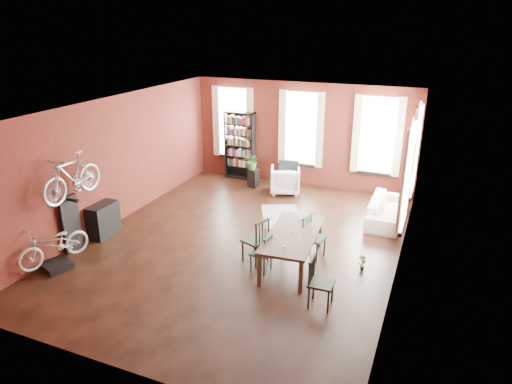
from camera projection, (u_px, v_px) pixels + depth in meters
The scene contains 19 objects.
room at pixel (262, 150), 10.45m from camera, with size 9.00×9.04×3.22m.
dining_table at pixel (292, 249), 9.69m from camera, with size 0.98×2.16×0.74m, color #493B2B.
dining_chair_a at pixel (261, 253), 9.43m from camera, with size 0.38×0.38×0.83m, color #183636.
dining_chair_b at pixel (255, 240), 9.76m from camera, with size 0.47×0.47×1.03m, color black.
dining_chair_c at pixel (321, 283), 8.24m from camera, with size 0.44×0.44×0.95m, color black.
dining_chair_d at pixel (314, 238), 9.95m from camera, with size 0.44×0.44×0.94m, color #193837.
bookshelf at pixel (240, 145), 14.81m from camera, with size 1.00×0.32×2.20m, color black.
white_armchair at pixel (285, 179), 13.73m from camera, with size 0.85×0.80×0.88m, color silver.
cream_sofa at pixel (387, 206), 11.81m from camera, with size 2.08×0.61×0.81m, color beige.
striped_rug at pixel (281, 216), 12.22m from camera, with size 0.98×1.56×0.01m, color black.
bike_trainer at pixel (56, 266), 9.61m from camera, with size 0.52×0.52×0.15m, color black.
bike_wall_rack at pixel (71, 224), 10.20m from camera, with size 0.16×0.60×1.30m, color black.
console_table at pixel (103, 220), 11.02m from camera, with size 0.40×0.80×0.80m, color black.
plant_stand at pixel (253, 178), 14.26m from camera, with size 0.28×0.28×0.57m, color black.
plant_by_sofa at pixel (406, 196), 13.25m from camera, with size 0.35×0.62×0.28m, color #326026.
plant_small at pixel (362, 267), 9.56m from camera, with size 0.19×0.36×0.13m, color #2C6227.
bicycle_floor at pixel (51, 229), 9.34m from camera, with size 0.53×0.80×1.53m, color beige.
bicycle_hung at pixel (70, 162), 9.59m from camera, with size 0.47×1.00×1.66m, color #A5A8AD.
plant_on_stand at pixel (252, 163), 14.09m from camera, with size 0.48×0.54×0.42m, color #376327.
Camera 1 is at (4.00, -8.78, 4.94)m, focal length 32.00 mm.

